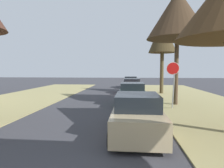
# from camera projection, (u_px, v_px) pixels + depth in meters

# --- Properties ---
(stop_sign_far) EXTENTS (0.81, 0.58, 2.94)m
(stop_sign_far) POSITION_uv_depth(u_px,v_px,m) (173.00, 75.00, 12.14)
(stop_sign_far) COLOR #9EA0A5
(stop_sign_far) RESTS_ON grass_verge_right
(street_tree_right_mid_b) EXTENTS (4.19, 4.19, 7.95)m
(street_tree_right_mid_b) POSITION_uv_depth(u_px,v_px,m) (178.00, 14.00, 13.23)
(street_tree_right_mid_b) COLOR #493927
(street_tree_right_mid_b) RESTS_ON grass_verge_right
(street_tree_right_far) EXTENTS (2.82, 2.82, 7.77)m
(street_tree_right_far) POSITION_uv_depth(u_px,v_px,m) (162.00, 36.00, 19.83)
(street_tree_right_far) COLOR #493F26
(street_tree_right_far) RESTS_ON grass_verge_right
(parked_sedan_tan) EXTENTS (1.96, 4.41, 1.57)m
(parked_sedan_tan) POSITION_uv_depth(u_px,v_px,m) (137.00, 115.00, 7.55)
(parked_sedan_tan) COLOR tan
(parked_sedan_tan) RESTS_ON ground
(parked_sedan_green) EXTENTS (1.96, 4.41, 1.57)m
(parked_sedan_green) POSITION_uv_depth(u_px,v_px,m) (132.00, 94.00, 13.97)
(parked_sedan_green) COLOR #28663D
(parked_sedan_green) RESTS_ON ground
(parked_sedan_red) EXTENTS (1.96, 4.41, 1.57)m
(parked_sedan_red) POSITION_uv_depth(u_px,v_px,m) (132.00, 86.00, 20.60)
(parked_sedan_red) COLOR red
(parked_sedan_red) RESTS_ON ground
(parked_sedan_black) EXTENTS (1.96, 4.41, 1.57)m
(parked_sedan_black) POSITION_uv_depth(u_px,v_px,m) (131.00, 83.00, 26.99)
(parked_sedan_black) COLOR black
(parked_sedan_black) RESTS_ON ground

